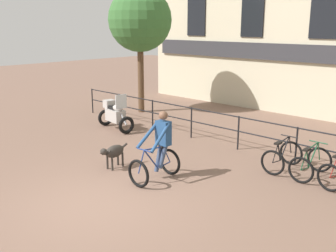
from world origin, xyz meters
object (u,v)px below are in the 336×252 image
(cyclist_with_bike, at_px, (159,150))
(dog, at_px, (114,152))
(parked_bicycle_near_lamp, at_px, (282,157))
(parked_bicycle_mid_left, at_px, (311,164))
(parked_motorcycle, at_px, (115,114))

(cyclist_with_bike, bearing_deg, dog, -169.84)
(dog, distance_m, parked_bicycle_near_lamp, 4.44)
(dog, height_order, parked_bicycle_mid_left, parked_bicycle_mid_left)
(parked_bicycle_near_lamp, height_order, parked_bicycle_mid_left, same)
(parked_bicycle_near_lamp, xyz_separation_m, parked_bicycle_mid_left, (0.77, -0.00, -0.00))
(dog, distance_m, parked_bicycle_mid_left, 5.03)
(parked_motorcycle, height_order, parked_bicycle_mid_left, parked_motorcycle)
(cyclist_with_bike, height_order, parked_motorcycle, cyclist_with_bike)
(dog, xyz_separation_m, parked_motorcycle, (-3.12, 2.56, 0.11))
(cyclist_with_bike, height_order, parked_bicycle_near_lamp, cyclist_with_bike)
(parked_bicycle_near_lamp, distance_m, parked_bicycle_mid_left, 0.77)
(parked_motorcycle, distance_m, parked_bicycle_near_lamp, 6.41)
(parked_motorcycle, relative_size, parked_bicycle_mid_left, 1.51)
(parked_motorcycle, bearing_deg, parked_bicycle_mid_left, -78.07)
(parked_bicycle_near_lamp, relative_size, parked_bicycle_mid_left, 1.01)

